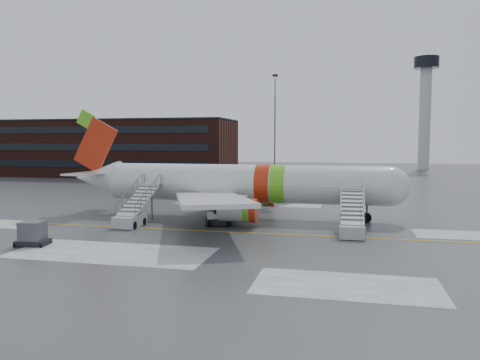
% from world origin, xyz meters
% --- Properties ---
extents(ground, '(260.00, 260.00, 0.00)m').
position_xyz_m(ground, '(0.00, 0.00, 0.00)').
color(ground, '#494C4F').
rests_on(ground, ground).
extents(airliner, '(35.03, 32.97, 11.18)m').
position_xyz_m(airliner, '(-1.13, 6.66, 3.42)').
color(airliner, silver).
rests_on(airliner, ground).
extents(airstair_fwd, '(2.05, 7.70, 3.48)m').
position_xyz_m(airstair_fwd, '(10.39, 0.12, 1.06)').
color(airstair_fwd, '#A3A5AA').
rests_on(airstair_fwd, ground).
extents(airstair_aft, '(2.05, 7.70, 3.48)m').
position_xyz_m(airstair_aft, '(-9.24, 0.12, 1.06)').
color(airstair_aft, '#AFB1B7').
rests_on(airstair_aft, ground).
extents(pushback_tug, '(2.71, 2.35, 1.39)m').
position_xyz_m(pushback_tug, '(-1.68, 1.71, 0.61)').
color(pushback_tug, black).
rests_on(pushback_tug, ground).
extents(uld_container, '(2.42, 1.92, 1.80)m').
position_xyz_m(uld_container, '(-12.85, -9.23, 0.84)').
color(uld_container, black).
rests_on(uld_container, ground).
extents(terminal_building, '(62.00, 16.11, 12.30)m').
position_xyz_m(terminal_building, '(-45.00, 54.98, 6.20)').
color(terminal_building, '#3F1E16').
rests_on(terminal_building, ground).
extents(control_tower, '(6.40, 6.40, 30.00)m').
position_xyz_m(control_tower, '(30.00, 95.00, 18.75)').
color(control_tower, '#B2B5BA').
rests_on(control_tower, ground).
extents(light_mast_far_n, '(1.20, 1.20, 24.25)m').
position_xyz_m(light_mast_far_n, '(-8.00, 78.00, 13.84)').
color(light_mast_far_n, '#595B60').
rests_on(light_mast_far_n, ground).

